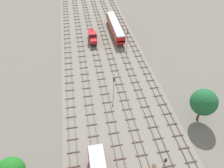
{
  "coord_description": "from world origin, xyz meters",
  "views": [
    {
      "loc": [
        -7.43,
        4.98,
        37.38
      ],
      "look_at": [
        0.0,
        45.36,
        1.5
      ],
      "focal_mm": 34.41,
      "sensor_mm": 36.0,
      "label": 1
    }
  ],
  "objects_px": {
    "diesel_railcar_centre_right_mid": "(115,27)",
    "signal_post_near": "(114,84)",
    "signal_post_nearest": "(127,36)",
    "shunter_loco_centre_left_near": "(92,36)",
    "signal_post_mid": "(164,165)"
  },
  "relations": [
    {
      "from": "diesel_railcar_centre_right_mid",
      "to": "signal_post_near",
      "type": "xyz_separation_m",
      "value": [
        -6.46,
        -31.42,
        0.8
      ]
    },
    {
      "from": "diesel_railcar_centre_right_mid",
      "to": "signal_post_nearest",
      "type": "relative_size",
      "value": 3.54
    },
    {
      "from": "diesel_railcar_centre_right_mid",
      "to": "signal_post_near",
      "type": "bearing_deg",
      "value": -101.62
    },
    {
      "from": "signal_post_nearest",
      "to": "signal_post_near",
      "type": "height_order",
      "value": "signal_post_nearest"
    },
    {
      "from": "shunter_loco_centre_left_near",
      "to": "signal_post_near",
      "type": "xyz_separation_m",
      "value": [
        2.15,
        -27.09,
        1.39
      ]
    },
    {
      "from": "diesel_railcar_centre_right_mid",
      "to": "shunter_loco_centre_left_near",
      "type": "bearing_deg",
      "value": -153.32
    },
    {
      "from": "diesel_railcar_centre_right_mid",
      "to": "signal_post_mid",
      "type": "height_order",
      "value": "signal_post_mid"
    },
    {
      "from": "signal_post_nearest",
      "to": "diesel_railcar_centre_right_mid",
      "type": "bearing_deg",
      "value": 102.71
    },
    {
      "from": "signal_post_near",
      "to": "shunter_loco_centre_left_near",
      "type": "bearing_deg",
      "value": 94.55
    },
    {
      "from": "shunter_loco_centre_left_near",
      "to": "signal_post_mid",
      "type": "relative_size",
      "value": 1.42
    },
    {
      "from": "signal_post_nearest",
      "to": "shunter_loco_centre_left_near",
      "type": "bearing_deg",
      "value": 154.13
    },
    {
      "from": "diesel_railcar_centre_right_mid",
      "to": "signal_post_nearest",
      "type": "xyz_separation_m",
      "value": [
        2.15,
        -9.55,
        1.06
      ]
    },
    {
      "from": "shunter_loco_centre_left_near",
      "to": "signal_post_nearest",
      "type": "distance_m",
      "value": 12.08
    },
    {
      "from": "signal_post_mid",
      "to": "shunter_loco_centre_left_near",
      "type": "bearing_deg",
      "value": 97.51
    },
    {
      "from": "diesel_railcar_centre_right_mid",
      "to": "signal_post_mid",
      "type": "relative_size",
      "value": 3.45
    }
  ]
}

